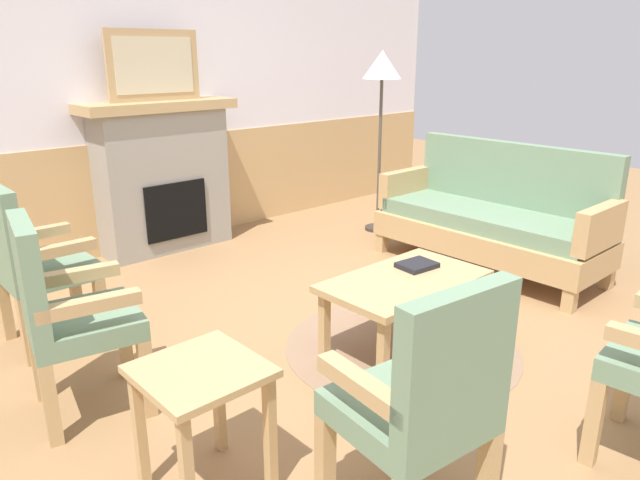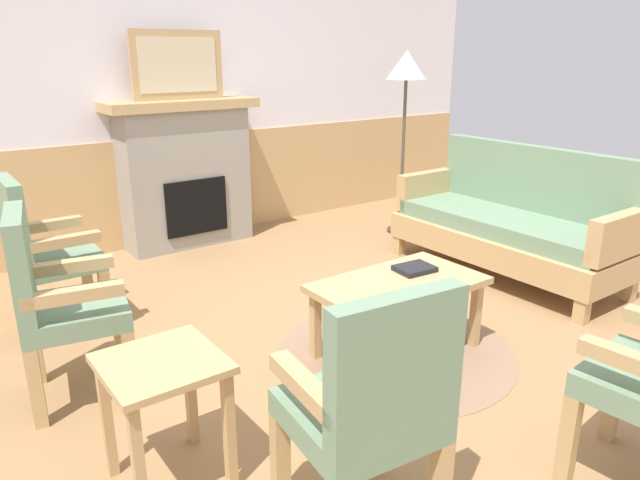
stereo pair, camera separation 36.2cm
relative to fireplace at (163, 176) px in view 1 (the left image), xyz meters
The scene contains 13 objects.
ground_plane 2.44m from the fireplace, 90.00° to the right, with size 14.00×14.00×0.00m, color #997047.
wall_back 0.70m from the fireplace, 90.00° to the left, with size 7.20×0.14×2.70m.
fireplace is the anchor object (origin of this frame).
framed_picture 0.91m from the fireplace, 90.00° to the left, with size 0.80×0.04×0.56m.
couch 2.77m from the fireplace, 52.39° to the right, with size 0.70×1.80×0.98m.
coffee_table 2.61m from the fireplace, 87.49° to the right, with size 0.96×0.56×0.44m.
round_rug 2.67m from the fireplace, 87.49° to the right, with size 1.38×1.38×0.01m, color #896B51.
book_on_table 2.55m from the fireplace, 83.28° to the right, with size 0.22×0.17×0.03m, color black.
armchair_near_fireplace 2.48m from the fireplace, 128.28° to the right, with size 0.56×0.56×0.98m.
armchair_by_window_left 1.81m from the fireplace, 142.11° to the right, with size 0.48×0.48×0.98m.
armchair_front_left 3.62m from the fireplace, 104.37° to the right, with size 0.53×0.53×0.98m.
side_table 3.15m from the fireplace, 115.74° to the right, with size 0.44×0.44×0.55m.
floor_lamp_by_couch 2.14m from the fireplace, 25.97° to the right, with size 0.36×0.36×1.68m.
Camera 1 is at (-2.33, -2.20, 1.67)m, focal length 32.75 mm.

